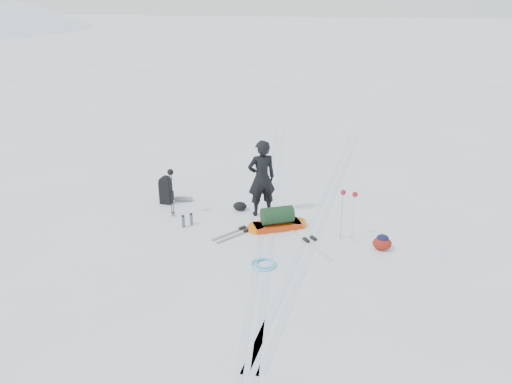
{
  "coord_description": "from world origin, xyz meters",
  "views": [
    {
      "loc": [
        1.38,
        -10.74,
        5.39
      ],
      "look_at": [
        -0.26,
        0.03,
        0.95
      ],
      "focal_mm": 35.0,
      "sensor_mm": 36.0,
      "label": 1
    }
  ],
  "objects_px": {
    "ski_poles_black": "(171,178)",
    "expedition_rucksack": "(168,191)",
    "skier": "(262,178)",
    "pulk_sled": "(277,220)"
  },
  "relations": [
    {
      "from": "ski_poles_black",
      "to": "expedition_rucksack",
      "type": "bearing_deg",
      "value": 97.51
    },
    {
      "from": "expedition_rucksack",
      "to": "ski_poles_black",
      "type": "distance_m",
      "value": 1.11
    },
    {
      "from": "skier",
      "to": "pulk_sled",
      "type": "xyz_separation_m",
      "value": [
        0.49,
        -0.76,
        -0.78
      ]
    },
    {
      "from": "pulk_sled",
      "to": "ski_poles_black",
      "type": "bearing_deg",
      "value": 149.8
    },
    {
      "from": "pulk_sled",
      "to": "expedition_rucksack",
      "type": "bearing_deg",
      "value": 136.72
    },
    {
      "from": "skier",
      "to": "pulk_sled",
      "type": "distance_m",
      "value": 1.19
    },
    {
      "from": "expedition_rucksack",
      "to": "ski_poles_black",
      "type": "height_order",
      "value": "ski_poles_black"
    },
    {
      "from": "pulk_sled",
      "to": "ski_poles_black",
      "type": "relative_size",
      "value": 1.18
    },
    {
      "from": "pulk_sled",
      "to": "expedition_rucksack",
      "type": "xyz_separation_m",
      "value": [
        -3.09,
        1.1,
        0.15
      ]
    },
    {
      "from": "ski_poles_black",
      "to": "pulk_sled",
      "type": "bearing_deg",
      "value": -24.37
    }
  ]
}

